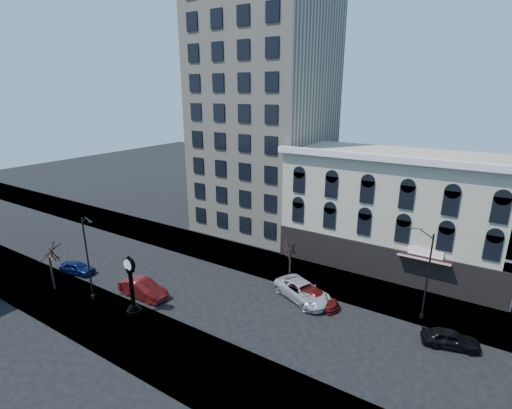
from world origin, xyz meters
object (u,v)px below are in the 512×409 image
Objects in this scene: street_lamp_near at (87,237)px; car_near_b at (143,289)px; warning_sign at (51,262)px; car_near_a at (77,268)px; street_clock at (132,288)px.

street_lamp_near reaches higher than car_near_b.
street_lamp_near is 3.76× the size of warning_sign.
car_near_a is 0.77× the size of car_near_b.
car_near_a is (-6.44, 2.46, -5.62)m from street_lamp_near.
street_clock is 1.08× the size of car_near_b.
car_near_b is at bearing -100.11° from car_near_a.
street_lamp_near reaches higher than street_clock.
warning_sign reaches higher than car_near_b.
street_clock reaches higher than warning_sign.
street_clock is at bearing -112.98° from car_near_a.
car_near_a is at bearing 48.10° from warning_sign.
warning_sign reaches higher than car_near_a.
street_lamp_near reaches higher than car_near_a.
street_clock is 0.65× the size of street_lamp_near.
street_clock is 5.79m from street_lamp_near.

